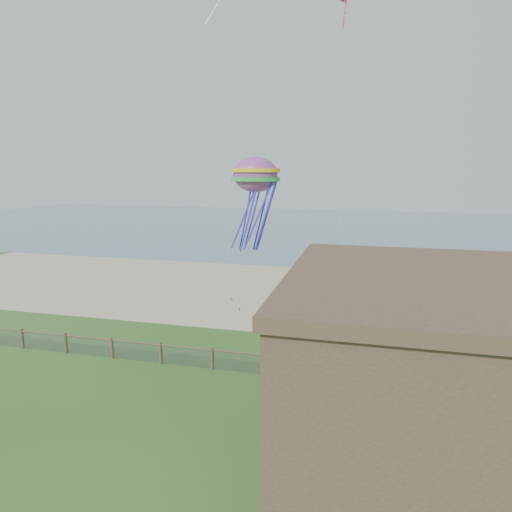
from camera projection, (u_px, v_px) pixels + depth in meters
name	position (u px, v px, depth m)	size (l,w,h in m)	color
ground	(164.00, 431.00, 18.85)	(160.00, 160.00, 0.00)	#2B531C
sand_beach	(273.00, 291.00, 39.81)	(72.00, 20.00, 0.02)	tan
ocean	(323.00, 227.00, 81.71)	(160.00, 68.00, 0.02)	slate
chainlink_fence	(212.00, 360.00, 24.46)	(36.20, 0.20, 1.25)	brown
motel_deck	(478.00, 404.00, 20.51)	(15.00, 2.00, 0.50)	brown
picnic_table	(373.00, 390.00, 21.58)	(1.69, 1.28, 0.71)	brown
octopus_kite	(255.00, 201.00, 29.61)	(3.23, 2.28, 6.65)	#FF6228
kite_red	(344.00, 2.00, 27.00)	(1.13, 0.70, 2.37)	#CD244F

